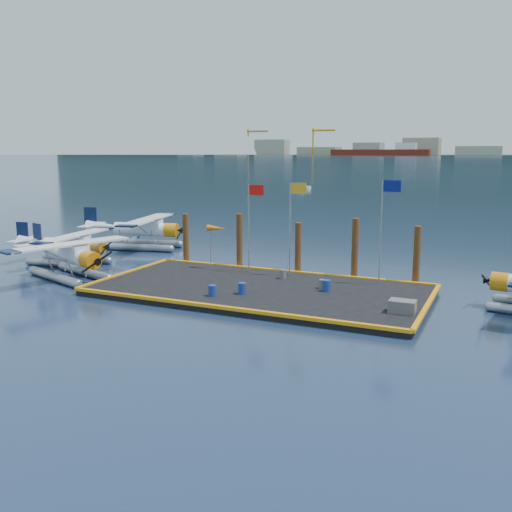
{
  "coord_description": "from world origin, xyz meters",
  "views": [
    {
      "loc": [
        13.82,
        -31.12,
        8.72
      ],
      "look_at": [
        -1.15,
        2.0,
        1.92
      ],
      "focal_mm": 40.0,
      "sensor_mm": 36.0,
      "label": 1
    }
  ],
  "objects_px": {
    "seaplane_a": "(71,258)",
    "drum_3": "(212,291)",
    "seaplane_c": "(144,231)",
    "drum_1": "(242,288)",
    "drum_2": "(327,286)",
    "piling_4": "(417,257)",
    "drum_4": "(322,284)",
    "windsock": "(216,229)",
    "piling_2": "(298,250)",
    "flagpole_blue": "(385,217)",
    "piling_3": "(355,250)",
    "flagpole_yellow": "(293,215)",
    "seaplane_b": "(72,247)",
    "drum_5": "(283,274)",
    "crate": "(402,307)",
    "piling_0": "(186,240)",
    "piling_1": "(239,243)"
  },
  "relations": [
    {
      "from": "seaplane_a",
      "to": "drum_3",
      "type": "xyz_separation_m",
      "value": [
        11.62,
        -1.38,
        -0.77
      ]
    },
    {
      "from": "seaplane_c",
      "to": "drum_1",
      "type": "height_order",
      "value": "seaplane_c"
    },
    {
      "from": "drum_2",
      "to": "piling_4",
      "type": "bearing_deg",
      "value": 46.54
    },
    {
      "from": "seaplane_a",
      "to": "drum_2",
      "type": "bearing_deg",
      "value": 117.16
    },
    {
      "from": "drum_4",
      "to": "windsock",
      "type": "height_order",
      "value": "windsock"
    },
    {
      "from": "drum_2",
      "to": "piling_2",
      "type": "bearing_deg",
      "value": 127.13
    },
    {
      "from": "flagpole_blue",
      "to": "piling_3",
      "type": "relative_size",
      "value": 1.51
    },
    {
      "from": "piling_3",
      "to": "flagpole_blue",
      "type": "bearing_deg",
      "value": -36.07
    },
    {
      "from": "flagpole_yellow",
      "to": "flagpole_blue",
      "type": "height_order",
      "value": "flagpole_blue"
    },
    {
      "from": "seaplane_b",
      "to": "drum_2",
      "type": "relative_size",
      "value": 13.02
    },
    {
      "from": "drum_3",
      "to": "piling_3",
      "type": "xyz_separation_m",
      "value": [
        6.11,
        8.48,
        1.43
      ]
    },
    {
      "from": "seaplane_b",
      "to": "flagpole_blue",
      "type": "height_order",
      "value": "flagpole_blue"
    },
    {
      "from": "piling_3",
      "to": "piling_4",
      "type": "distance_m",
      "value": 4.0
    },
    {
      "from": "seaplane_c",
      "to": "piling_2",
      "type": "relative_size",
      "value": 2.69
    },
    {
      "from": "seaplane_a",
      "to": "windsock",
      "type": "xyz_separation_m",
      "value": [
        8.21,
        5.5,
        1.74
      ]
    },
    {
      "from": "seaplane_b",
      "to": "drum_2",
      "type": "bearing_deg",
      "value": 78.56
    },
    {
      "from": "seaplane_a",
      "to": "flagpole_yellow",
      "type": "relative_size",
      "value": 1.54
    },
    {
      "from": "seaplane_b",
      "to": "piling_2",
      "type": "height_order",
      "value": "piling_2"
    },
    {
      "from": "flagpole_blue",
      "to": "piling_3",
      "type": "xyz_separation_m",
      "value": [
        -2.2,
        1.6,
        -2.54
      ]
    },
    {
      "from": "seaplane_a",
      "to": "drum_3",
      "type": "height_order",
      "value": "seaplane_a"
    },
    {
      "from": "piling_2",
      "to": "piling_3",
      "type": "xyz_separation_m",
      "value": [
        4.0,
        0.0,
        0.25
      ]
    },
    {
      "from": "drum_2",
      "to": "drum_3",
      "type": "distance_m",
      "value": 6.82
    },
    {
      "from": "seaplane_c",
      "to": "drum_1",
      "type": "relative_size",
      "value": 15.27
    },
    {
      "from": "seaplane_c",
      "to": "drum_4",
      "type": "relative_size",
      "value": 18.56
    },
    {
      "from": "seaplane_c",
      "to": "flagpole_yellow",
      "type": "relative_size",
      "value": 1.65
    },
    {
      "from": "drum_5",
      "to": "drum_3",
      "type": "bearing_deg",
      "value": -109.01
    },
    {
      "from": "piling_4",
      "to": "windsock",
      "type": "bearing_deg",
      "value": -173.25
    },
    {
      "from": "crate",
      "to": "piling_0",
      "type": "bearing_deg",
      "value": 156.93
    },
    {
      "from": "drum_3",
      "to": "piling_4",
      "type": "distance_m",
      "value": 13.26
    },
    {
      "from": "piling_0",
      "to": "piling_2",
      "type": "bearing_deg",
      "value": 0.0
    },
    {
      "from": "piling_0",
      "to": "piling_1",
      "type": "xyz_separation_m",
      "value": [
        4.5,
        0.0,
        0.1
      ]
    },
    {
      "from": "piling_3",
      "to": "drum_5",
      "type": "bearing_deg",
      "value": -147.5
    },
    {
      "from": "windsock",
      "to": "piling_3",
      "type": "height_order",
      "value": "piling_3"
    },
    {
      "from": "seaplane_c",
      "to": "drum_1",
      "type": "bearing_deg",
      "value": 38.98
    },
    {
      "from": "crate",
      "to": "flagpole_yellow",
      "type": "xyz_separation_m",
      "value": [
        -8.3,
        5.85,
        3.78
      ]
    },
    {
      "from": "flagpole_blue",
      "to": "piling_2",
      "type": "xyz_separation_m",
      "value": [
        -6.2,
        1.6,
        -2.79
      ]
    },
    {
      "from": "windsock",
      "to": "piling_0",
      "type": "relative_size",
      "value": 0.78
    },
    {
      "from": "seaplane_b",
      "to": "piling_0",
      "type": "xyz_separation_m",
      "value": [
        8.21,
        3.18,
        0.63
      ]
    },
    {
      "from": "seaplane_b",
      "to": "drum_5",
      "type": "height_order",
      "value": "seaplane_b"
    },
    {
      "from": "seaplane_b",
      "to": "piling_4",
      "type": "bearing_deg",
      "value": 89.92
    },
    {
      "from": "flagpole_yellow",
      "to": "windsock",
      "type": "relative_size",
      "value": 1.99
    },
    {
      "from": "seaplane_b",
      "to": "drum_2",
      "type": "distance_m",
      "value": 20.82
    },
    {
      "from": "flagpole_blue",
      "to": "piling_4",
      "type": "distance_m",
      "value": 3.61
    },
    {
      "from": "seaplane_b",
      "to": "piling_4",
      "type": "height_order",
      "value": "piling_4"
    },
    {
      "from": "drum_5",
      "to": "piling_2",
      "type": "distance_m",
      "value": 2.87
    },
    {
      "from": "piling_0",
      "to": "piling_4",
      "type": "bearing_deg",
      "value": 0.0
    },
    {
      "from": "piling_3",
      "to": "piling_4",
      "type": "relative_size",
      "value": 1.07
    },
    {
      "from": "piling_3",
      "to": "drum_4",
      "type": "bearing_deg",
      "value": -102.5
    },
    {
      "from": "seaplane_c",
      "to": "drum_4",
      "type": "xyz_separation_m",
      "value": [
        19.47,
        -9.17,
        -0.9
      ]
    },
    {
      "from": "drum_3",
      "to": "crate",
      "type": "height_order",
      "value": "crate"
    }
  ]
}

